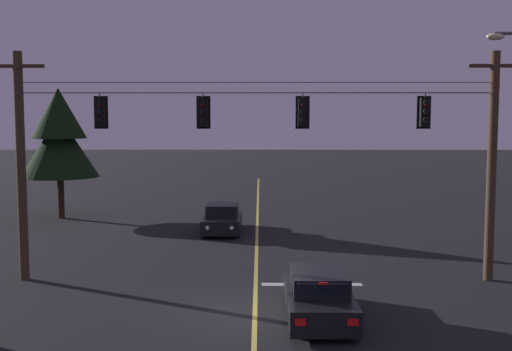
{
  "coord_description": "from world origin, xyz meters",
  "views": [
    {
      "loc": [
        0.15,
        -17.84,
        5.67
      ],
      "look_at": [
        0.0,
        4.69,
        3.56
      ],
      "focal_mm": 44.28,
      "sensor_mm": 36.0,
      "label": 1
    }
  ],
  "objects_px": {
    "traffic_light_left_inner": "(203,112)",
    "traffic_light_centre": "(303,112)",
    "traffic_light_leftmost": "(100,112)",
    "traffic_light_right_inner": "(425,112)",
    "car_oncoming_lead": "(222,219)",
    "car_waiting_near_lane": "(319,296)",
    "tree_verge_near": "(59,137)"
  },
  "relations": [
    {
      "from": "traffic_light_leftmost",
      "to": "car_oncoming_lead",
      "type": "distance_m",
      "value": 11.18
    },
    {
      "from": "car_waiting_near_lane",
      "to": "car_oncoming_lead",
      "type": "distance_m",
      "value": 13.9
    },
    {
      "from": "traffic_light_leftmost",
      "to": "traffic_light_right_inner",
      "type": "relative_size",
      "value": 1.0
    },
    {
      "from": "traffic_light_leftmost",
      "to": "traffic_light_left_inner",
      "type": "bearing_deg",
      "value": 0.0
    },
    {
      "from": "traffic_light_leftmost",
      "to": "traffic_light_right_inner",
      "type": "distance_m",
      "value": 11.05
    },
    {
      "from": "traffic_light_left_inner",
      "to": "tree_verge_near",
      "type": "height_order",
      "value": "tree_verge_near"
    },
    {
      "from": "traffic_light_leftmost",
      "to": "tree_verge_near",
      "type": "height_order",
      "value": "tree_verge_near"
    },
    {
      "from": "traffic_light_left_inner",
      "to": "car_oncoming_lead",
      "type": "distance_m",
      "value": 10.59
    },
    {
      "from": "car_waiting_near_lane",
      "to": "car_oncoming_lead",
      "type": "xyz_separation_m",
      "value": [
        -3.5,
        13.45,
        -0.0
      ]
    },
    {
      "from": "traffic_light_centre",
      "to": "car_oncoming_lead",
      "type": "relative_size",
      "value": 0.28
    },
    {
      "from": "traffic_light_leftmost",
      "to": "car_waiting_near_lane",
      "type": "relative_size",
      "value": 0.28
    },
    {
      "from": "car_oncoming_lead",
      "to": "tree_verge_near",
      "type": "bearing_deg",
      "value": 156.33
    },
    {
      "from": "car_waiting_near_lane",
      "to": "traffic_light_left_inner",
      "type": "bearing_deg",
      "value": 130.39
    },
    {
      "from": "traffic_light_left_inner",
      "to": "car_waiting_near_lane",
      "type": "distance_m",
      "value": 7.57
    },
    {
      "from": "traffic_light_right_inner",
      "to": "car_waiting_near_lane",
      "type": "height_order",
      "value": "traffic_light_right_inner"
    },
    {
      "from": "traffic_light_left_inner",
      "to": "traffic_light_right_inner",
      "type": "xyz_separation_m",
      "value": [
        7.54,
        0.0,
        0.0
      ]
    },
    {
      "from": "traffic_light_centre",
      "to": "car_oncoming_lead",
      "type": "xyz_separation_m",
      "value": [
        -3.31,
        9.24,
        -5.17
      ]
    },
    {
      "from": "traffic_light_centre",
      "to": "car_oncoming_lead",
      "type": "height_order",
      "value": "traffic_light_centre"
    },
    {
      "from": "traffic_light_left_inner",
      "to": "car_waiting_near_lane",
      "type": "bearing_deg",
      "value": -49.61
    },
    {
      "from": "traffic_light_right_inner",
      "to": "car_waiting_near_lane",
      "type": "distance_m",
      "value": 7.75
    },
    {
      "from": "traffic_light_centre",
      "to": "traffic_light_right_inner",
      "type": "distance_m",
      "value": 4.14
    },
    {
      "from": "traffic_light_leftmost",
      "to": "traffic_light_left_inner",
      "type": "relative_size",
      "value": 1.0
    },
    {
      "from": "traffic_light_centre",
      "to": "traffic_light_right_inner",
      "type": "height_order",
      "value": "same"
    },
    {
      "from": "traffic_light_left_inner",
      "to": "car_waiting_near_lane",
      "type": "xyz_separation_m",
      "value": [
        3.59,
        -4.22,
        -5.17
      ]
    },
    {
      "from": "traffic_light_centre",
      "to": "traffic_light_right_inner",
      "type": "bearing_deg",
      "value": 0.0
    },
    {
      "from": "traffic_light_right_inner",
      "to": "car_waiting_near_lane",
      "type": "xyz_separation_m",
      "value": [
        -3.95,
        -4.22,
        -5.17
      ]
    },
    {
      "from": "traffic_light_left_inner",
      "to": "traffic_light_centre",
      "type": "relative_size",
      "value": 1.0
    },
    {
      "from": "car_oncoming_lead",
      "to": "traffic_light_leftmost",
      "type": "bearing_deg",
      "value": -111.27
    },
    {
      "from": "traffic_light_left_inner",
      "to": "traffic_light_centre",
      "type": "distance_m",
      "value": 3.39
    },
    {
      "from": "car_oncoming_lead",
      "to": "car_waiting_near_lane",
      "type": "bearing_deg",
      "value": -75.41
    },
    {
      "from": "traffic_light_right_inner",
      "to": "traffic_light_centre",
      "type": "bearing_deg",
      "value": 180.0
    },
    {
      "from": "traffic_light_leftmost",
      "to": "traffic_light_right_inner",
      "type": "bearing_deg",
      "value": 0.0
    }
  ]
}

